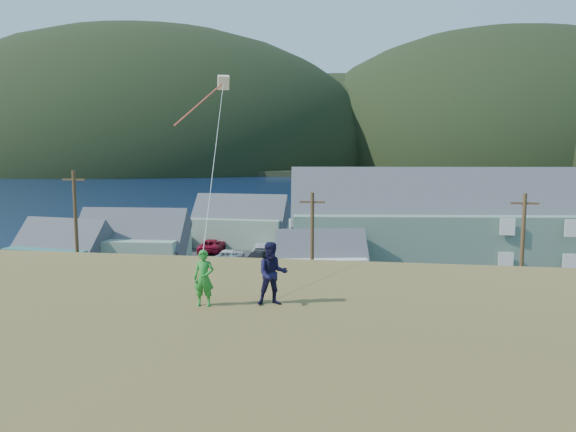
{
  "coord_description": "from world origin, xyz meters",
  "views": [
    {
      "loc": [
        4.62,
        -33.3,
        11.51
      ],
      "look_at": [
        1.27,
        -12.08,
        8.8
      ],
      "focal_mm": 35.0,
      "sensor_mm": 36.0,
      "label": 1
    }
  ],
  "objects_px": {
    "kite_flyer_green": "(204,278)",
    "kite_flyer_navy": "(272,274)",
    "shed_teal": "(61,252)",
    "shed_palegreen_far": "(240,222)",
    "lodge": "(472,224)",
    "shed_white": "(321,262)",
    "shed_palegreen_near": "(132,245)",
    "wharf": "(295,229)"
  },
  "relations": [
    {
      "from": "shed_palegreen_near",
      "to": "kite_flyer_navy",
      "type": "distance_m",
      "value": 37.66
    },
    {
      "from": "wharf",
      "to": "lodge",
      "type": "distance_m",
      "value": 28.88
    },
    {
      "from": "shed_palegreen_near",
      "to": "shed_white",
      "type": "height_order",
      "value": "shed_palegreen_near"
    },
    {
      "from": "shed_palegreen_near",
      "to": "shed_palegreen_far",
      "type": "xyz_separation_m",
      "value": [
        6.23,
        15.18,
        0.08
      ]
    },
    {
      "from": "shed_white",
      "to": "shed_palegreen_far",
      "type": "relative_size",
      "value": 0.75
    },
    {
      "from": "lodge",
      "to": "kite_flyer_green",
      "type": "relative_size",
      "value": 21.97
    },
    {
      "from": "shed_palegreen_far",
      "to": "shed_white",
      "type": "bearing_deg",
      "value": -56.61
    },
    {
      "from": "kite_flyer_green",
      "to": "kite_flyer_navy",
      "type": "relative_size",
      "value": 0.89
    },
    {
      "from": "shed_white",
      "to": "kite_flyer_green",
      "type": "distance_m",
      "value": 30.29
    },
    {
      "from": "shed_palegreen_far",
      "to": "kite_flyer_navy",
      "type": "xyz_separation_m",
      "value": [
        12.58,
        -47.36,
        5.31
      ]
    },
    {
      "from": "wharf",
      "to": "shed_teal",
      "type": "relative_size",
      "value": 3.03
    },
    {
      "from": "lodge",
      "to": "kite_flyer_green",
      "type": "bearing_deg",
      "value": -116.7
    },
    {
      "from": "lodge",
      "to": "shed_teal",
      "type": "relative_size",
      "value": 3.91
    },
    {
      "from": "lodge",
      "to": "shed_white",
      "type": "distance_m",
      "value": 15.43
    },
    {
      "from": "kite_flyer_green",
      "to": "kite_flyer_navy",
      "type": "xyz_separation_m",
      "value": [
        1.8,
        0.4,
        0.1
      ]
    },
    {
      "from": "kite_flyer_green",
      "to": "lodge",
      "type": "bearing_deg",
      "value": 68.07
    },
    {
      "from": "kite_flyer_green",
      "to": "kite_flyer_navy",
      "type": "height_order",
      "value": "kite_flyer_navy"
    },
    {
      "from": "shed_palegreen_near",
      "to": "lodge",
      "type": "bearing_deg",
      "value": 6.18
    },
    {
      "from": "shed_teal",
      "to": "kite_flyer_navy",
      "type": "relative_size",
      "value": 4.98
    },
    {
      "from": "lodge",
      "to": "kite_flyer_navy",
      "type": "bearing_deg",
      "value": -114.41
    },
    {
      "from": "wharf",
      "to": "lodge",
      "type": "bearing_deg",
      "value": -47.73
    },
    {
      "from": "lodge",
      "to": "wharf",
      "type": "bearing_deg",
      "value": 124.7
    },
    {
      "from": "shed_palegreen_near",
      "to": "shed_white",
      "type": "bearing_deg",
      "value": -13.21
    },
    {
      "from": "lodge",
      "to": "shed_palegreen_near",
      "type": "distance_m",
      "value": 30.69
    },
    {
      "from": "shed_white",
      "to": "kite_flyer_navy",
      "type": "height_order",
      "value": "kite_flyer_navy"
    },
    {
      "from": "wharf",
      "to": "lodge",
      "type": "xyz_separation_m",
      "value": [
        19.24,
        -21.16,
        3.98
      ]
    },
    {
      "from": "shed_teal",
      "to": "shed_palegreen_far",
      "type": "height_order",
      "value": "shed_palegreen_far"
    },
    {
      "from": "shed_teal",
      "to": "kite_flyer_navy",
      "type": "xyz_separation_m",
      "value": [
        24.16,
        -29.57,
        5.71
      ]
    },
    {
      "from": "wharf",
      "to": "kite_flyer_navy",
      "type": "bearing_deg",
      "value": -82.35
    },
    {
      "from": "lodge",
      "to": "kite_flyer_green",
      "type": "xyz_separation_m",
      "value": [
        -13.16,
        -37.93,
        3.54
      ]
    },
    {
      "from": "shed_teal",
      "to": "shed_palegreen_far",
      "type": "relative_size",
      "value": 0.79
    },
    {
      "from": "shed_teal",
      "to": "shed_palegreen_far",
      "type": "distance_m",
      "value": 21.23
    },
    {
      "from": "shed_palegreen_far",
      "to": "lodge",
      "type": "bearing_deg",
      "value": -20.44
    },
    {
      "from": "kite_flyer_green",
      "to": "shed_palegreen_near",
      "type": "bearing_deg",
      "value": 114.76
    },
    {
      "from": "kite_flyer_navy",
      "to": "lodge",
      "type": "bearing_deg",
      "value": 56.25
    },
    {
      "from": "shed_white",
      "to": "shed_palegreen_far",
      "type": "bearing_deg",
      "value": 109.04
    },
    {
      "from": "shed_teal",
      "to": "wharf",
      "type": "bearing_deg",
      "value": 68.0
    },
    {
      "from": "shed_palegreen_near",
      "to": "kite_flyer_green",
      "type": "distance_m",
      "value": 37.13
    },
    {
      "from": "wharf",
      "to": "kite_flyer_navy",
      "type": "height_order",
      "value": "kite_flyer_navy"
    },
    {
      "from": "kite_flyer_green",
      "to": "kite_flyer_navy",
      "type": "distance_m",
      "value": 1.85
    },
    {
      "from": "lodge",
      "to": "kite_flyer_navy",
      "type": "xyz_separation_m",
      "value": [
        -11.36,
        -37.53,
        3.64
      ]
    },
    {
      "from": "kite_flyer_navy",
      "to": "kite_flyer_green",
      "type": "bearing_deg",
      "value": 175.61
    }
  ]
}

